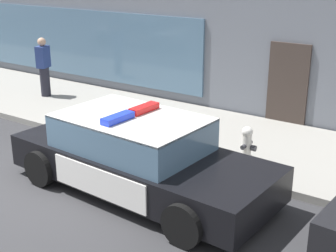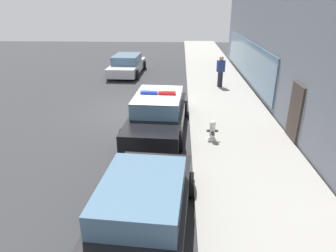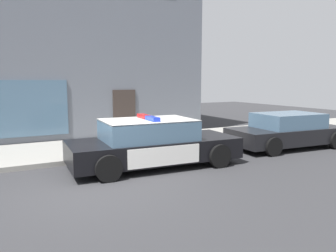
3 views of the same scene
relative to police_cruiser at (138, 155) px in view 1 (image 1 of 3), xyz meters
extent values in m
plane|color=#303033|center=(-2.09, -1.21, -0.68)|extent=(48.00, 48.00, 0.00)
cube|color=gray|center=(-2.09, 2.99, -0.61)|extent=(48.00, 3.51, 0.15)
cube|color=slate|center=(-7.35, 4.76, 0.77)|extent=(11.83, 0.08, 2.10)
cube|color=#382D28|center=(0.93, 4.76, 0.37)|extent=(1.00, 0.08, 2.10)
cube|color=black|center=(0.06, 0.00, -0.18)|extent=(5.00, 2.18, 0.60)
cube|color=silver|center=(1.62, -0.09, -0.02)|extent=(1.77, 1.96, 0.05)
cube|color=silver|center=(-1.65, 0.10, -0.02)|extent=(1.48, 1.94, 0.05)
cube|color=silver|center=(0.02, 0.96, -0.18)|extent=(2.06, 0.15, 0.51)
cube|color=silver|center=(-0.10, -0.96, -0.18)|extent=(2.06, 0.15, 0.51)
cube|color=yellow|center=(0.02, 0.98, -0.18)|extent=(0.22, 0.02, 0.26)
cube|color=slate|center=(-0.14, 0.01, 0.39)|extent=(2.64, 1.85, 0.60)
cube|color=silver|center=(-0.14, 0.01, 0.68)|extent=(2.64, 1.85, 0.04)
cube|color=red|center=(-0.12, 0.35, 0.76)|extent=(0.24, 0.66, 0.11)
cube|color=blue|center=(-0.16, -0.33, 0.76)|extent=(0.24, 0.66, 0.11)
cylinder|color=black|center=(1.73, 0.85, -0.34)|extent=(0.69, 0.26, 0.68)
cylinder|color=black|center=(1.62, -1.05, -0.34)|extent=(0.69, 0.26, 0.68)
cylinder|color=black|center=(-1.50, 1.04, -0.34)|extent=(0.69, 0.26, 0.68)
cylinder|color=black|center=(-1.61, -0.86, -0.34)|extent=(0.69, 0.26, 0.68)
cylinder|color=silver|center=(1.19, 1.97, -0.48)|extent=(0.28, 0.28, 0.10)
cylinder|color=silver|center=(1.19, 1.97, -0.21)|extent=(0.19, 0.19, 0.45)
sphere|color=silver|center=(1.19, 1.97, 0.09)|extent=(0.22, 0.22, 0.22)
cylinder|color=#333338|center=(1.19, 1.97, 0.16)|extent=(0.06, 0.06, 0.05)
cylinder|color=#333338|center=(1.19, 1.82, -0.18)|extent=(0.09, 0.10, 0.09)
cylinder|color=#333338|center=(1.19, 2.11, -0.18)|extent=(0.09, 0.10, 0.09)
cylinder|color=#333338|center=(1.34, 1.97, -0.22)|extent=(0.10, 0.12, 0.12)
cylinder|color=#23232D|center=(-5.78, 3.05, -0.11)|extent=(0.28, 0.28, 0.85)
cube|color=navy|center=(-5.78, 3.05, 0.63)|extent=(0.36, 0.46, 0.62)
sphere|color=tan|center=(-5.78, 3.05, 1.06)|extent=(0.24, 0.24, 0.24)
camera|label=1|loc=(4.79, -6.12, 3.29)|focal=50.70mm
camera|label=2|loc=(10.58, 0.83, 3.97)|focal=31.74mm
camera|label=3|loc=(-4.02, -8.48, 1.79)|focal=35.16mm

